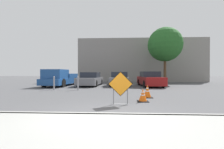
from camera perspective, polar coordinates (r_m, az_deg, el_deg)
name	(u,v)px	position (r m, az deg, el deg)	size (l,w,h in m)	color
ground_plane	(114,86)	(14.28, 0.59, -4.58)	(96.00, 96.00, 0.00)	#4C4C4F
sidewalk_strip	(91,140)	(2.97, -8.10, -23.54)	(25.68, 3.09, 0.14)	#999993
curb_lip	(101,116)	(4.41, -4.21, -15.39)	(25.68, 0.20, 0.14)	#999993
road_closed_sign	(120,87)	(6.04, 3.25, -4.77)	(1.00, 0.20, 1.34)	black
traffic_cone_nearest	(143,95)	(6.92, 11.66, -7.76)	(0.48, 0.48, 0.58)	black
traffic_cone_second	(147,91)	(8.05, 13.34, -6.25)	(0.50, 0.50, 0.67)	black
pickup_truck	(60,79)	(15.60, -19.37, -1.49)	(2.24, 5.21, 1.61)	navy
parked_car_nearest	(91,79)	(15.35, -8.17, -1.86)	(2.11, 4.46, 1.36)	slate
parked_car_second	(120,79)	(15.34, 2.89, -1.76)	(1.96, 4.51, 1.39)	slate
parked_car_third	(150,79)	(14.99, 14.23, -1.80)	(2.00, 4.55, 1.43)	maroon
bollard_nearest	(78,83)	(11.56, -12.82, -3.03)	(0.12, 0.12, 1.06)	gray
bollard_second	(54,83)	(12.18, -21.21, -2.89)	(0.12, 0.12, 1.05)	gray
building_facade_backdrop	(140,61)	(24.51, 10.64, 5.02)	(18.84, 5.00, 6.37)	gray
street_tree_behind_lot	(165,45)	(19.43, 19.54, 10.69)	(4.10, 4.10, 6.77)	#513823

